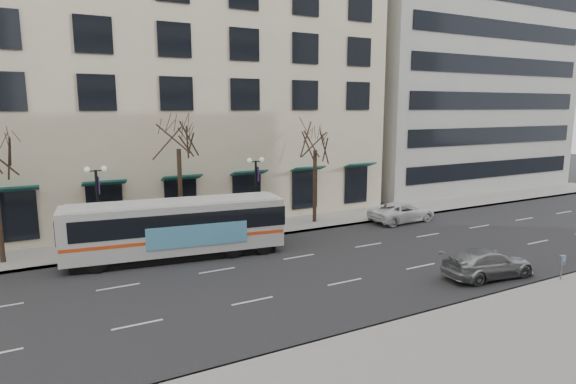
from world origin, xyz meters
TOP-DOWN VIEW (x-y plane):
  - ground at (0.00, 0.00)m, footprint 160.00×160.00m
  - sidewalk_far at (5.00, 9.00)m, footprint 80.00×4.00m
  - building_hotel at (-2.00, 21.00)m, footprint 40.00×20.00m
  - building_office at (32.00, 21.00)m, footprint 25.00×20.00m
  - tree_far_mid at (0.00, 8.80)m, footprint 3.60×3.60m
  - tree_far_right at (10.00, 8.80)m, footprint 3.60×3.60m
  - lamp_post_left at (-4.99, 8.20)m, footprint 1.22×0.45m
  - lamp_post_right at (5.01, 8.20)m, footprint 1.22×0.45m
  - city_bus at (-1.17, 5.47)m, footprint 12.46×4.24m
  - silver_car at (11.81, -5.12)m, footprint 5.13×2.53m
  - white_pickup at (16.13, 6.20)m, footprint 5.35×2.60m
  - pay_station at (14.35, -7.38)m, footprint 0.30×0.23m

SIDE VIEW (x-z plane):
  - ground at x=0.00m, z-range 0.00..0.00m
  - sidewalk_far at x=5.00m, z-range 0.00..0.15m
  - silver_car at x=11.81m, z-range 0.00..1.44m
  - white_pickup at x=16.13m, z-range 0.00..1.47m
  - pay_station at x=14.35m, z-range 0.42..1.65m
  - city_bus at x=-1.17m, z-range 0.15..3.47m
  - lamp_post_left at x=-4.99m, z-range 0.34..5.55m
  - lamp_post_right at x=5.01m, z-range 0.34..5.55m
  - tree_far_right at x=10.00m, z-range 2.39..10.45m
  - tree_far_mid at x=0.00m, z-range 2.63..11.18m
  - building_hotel at x=-2.00m, z-range 0.00..24.00m
  - building_office at x=32.00m, z-range 0.00..35.00m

